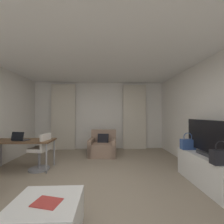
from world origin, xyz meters
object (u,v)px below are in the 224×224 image
object	(u,v)px
desk	(22,142)
tv_flatscreen	(207,138)
coffee_table	(46,219)
laptop	(20,139)
handbag_primary	(188,144)
handbag_secondary	(221,157)
armchair	(103,147)
desk_chair	(41,154)
magazine_open	(47,202)
tv_console	(207,170)

from	to	relation	value
desk	tv_flatscreen	world-z (taller)	tv_flatscreen
coffee_table	laptop	bearing A→B (deg)	126.14
handbag_primary	handbag_secondary	distance (m)	0.96
laptop	armchair	bearing A→B (deg)	32.02
desk_chair	magazine_open	world-z (taller)	desk_chair
armchair	magazine_open	bearing A→B (deg)	-99.41
laptop	coffee_table	world-z (taller)	laptop
desk_chair	tv_console	xyz separation A→B (m)	(3.52, -0.92, -0.10)
tv_console	tv_flatscreen	size ratio (longest dim) A/B	1.14
desk	coffee_table	world-z (taller)	desk
laptop	magazine_open	size ratio (longest dim) A/B	1.14
laptop	handbag_primary	bearing A→B (deg)	-6.14
desk	magazine_open	size ratio (longest dim) A/B	4.54
magazine_open	coffee_table	bearing A→B (deg)	123.75
magazine_open	handbag_primary	world-z (taller)	handbag_primary
laptop	tv_console	world-z (taller)	laptop
tv_console	handbag_primary	world-z (taller)	handbag_primary
armchair	tv_flatscreen	size ratio (longest dim) A/B	0.81
desk_chair	laptop	distance (m)	0.60
armchair	laptop	size ratio (longest dim) A/B	2.53
armchair	laptop	bearing A→B (deg)	-147.98
tv_flatscreen	tv_console	bearing A→B (deg)	-90.00
laptop	tv_flatscreen	world-z (taller)	tv_flatscreen
magazine_open	handbag_secondary	size ratio (longest dim) A/B	0.87
tv_console	desk	bearing A→B (deg)	166.48
desk_chair	tv_console	bearing A→B (deg)	-14.60
armchair	handbag_secondary	distance (m)	3.25
desk	laptop	size ratio (longest dim) A/B	3.99
armchair	handbag_primary	bearing A→B (deg)	-40.53
desk_chair	handbag_secondary	size ratio (longest dim) A/B	2.39
laptop	handbag_secondary	size ratio (longest dim) A/B	1.00
laptop	handbag_primary	world-z (taller)	handbag_primary
magazine_open	handbag_secondary	xyz separation A→B (m)	(2.43, 0.59, 0.28)
armchair	desk	bearing A→B (deg)	-149.64
handbag_primary	magazine_open	bearing A→B (deg)	-147.75
laptop	coffee_table	size ratio (longest dim) A/B	0.50
magazine_open	tv_flatscreen	world-z (taller)	tv_flatscreen
desk_chair	magazine_open	distance (m)	2.23
laptop	desk_chair	bearing A→B (deg)	5.37
coffee_table	tv_flatscreen	xyz separation A→B (m)	(2.59, 1.05, 0.69)
desk_chair	tv_console	distance (m)	3.64
tv_flatscreen	handbag_primary	size ratio (longest dim) A/B	3.11
handbag_primary	tv_console	bearing A→B (deg)	-76.70
magazine_open	handbag_primary	size ratio (longest dim) A/B	0.87
desk	tv_flatscreen	bearing A→B (deg)	-13.50
desk_chair	laptop	size ratio (longest dim) A/B	2.40
desk	magazine_open	xyz separation A→B (m)	(1.42, -2.05, -0.24)
tv_console	handbag_primary	xyz separation A→B (m)	(-0.11, 0.45, 0.41)
armchair	magazine_open	world-z (taller)	armchair
laptop	desk	bearing A→B (deg)	81.56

